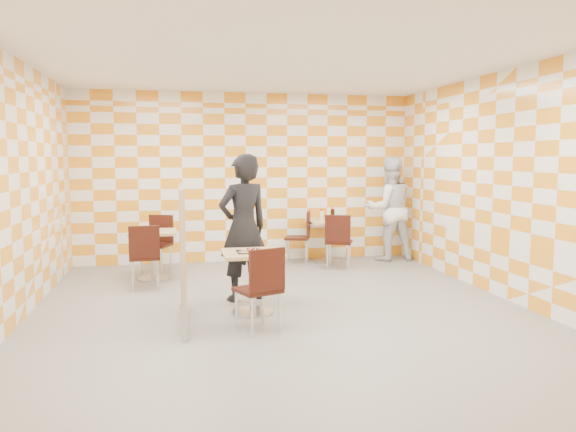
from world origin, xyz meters
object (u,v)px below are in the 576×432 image
Objects in this scene: empty_table at (153,247)px; man_white at (389,209)px; man_dark at (243,228)px; sport_bottle at (322,215)px; soda_bottle at (333,214)px; chair_second_front at (338,237)px; chair_main_front at (262,283)px; partition at (183,254)px; main_table at (253,272)px; second_table at (328,234)px; chair_empty_near at (145,252)px; chair_empty_far at (159,239)px; chair_second_side at (302,233)px.

empty_table is 4.26m from man_white.
sport_bottle is at bearing -147.03° from man_dark.
man_white is 1.25m from sport_bottle.
chair_second_front is at bearing -97.88° from soda_bottle.
chair_main_front is 4.02× the size of soda_bottle.
partition is at bearing 42.10° from man_white.
partition reaches higher than main_table.
partition is 7.75× the size of sport_bottle.
empty_table is 0.81× the size of chair_main_front.
second_table is 0.67m from chair_second_front.
empty_table is 0.81× the size of chair_empty_near.
chair_main_front is at bearing 68.54° from man_dark.
man_dark is 3.03m from soda_bottle.
man_white is at bearing 30.17° from chair_second_front.
main_table is at bearing 89.55° from chair_main_front.
chair_empty_far is at bearing -172.88° from sport_bottle.
soda_bottle is at bearing 2.39° from chair_second_side.
chair_second_side is (-0.46, 0.00, 0.04)m from second_table.
second_table is 0.39× the size of man_dark.
empty_table is at bearing 99.68° from partition.
chair_main_front is (1.23, -2.94, 0.04)m from empty_table.
chair_main_front is at bearing -119.46° from chair_second_front.
chair_empty_near is (-1.32, 1.49, 0.04)m from main_table.
man_dark is at bearing -61.32° from chair_empty_far.
partition is at bearing 147.72° from chair_main_front.
empty_table is 0.48× the size of partition.
sport_bottle is (-1.25, 0.10, -0.10)m from man_white.
chair_empty_far is at bearing -174.70° from soda_bottle.
man_dark is at bearing -51.04° from empty_table.
man_dark is at bearing -32.18° from chair_empty_near.
second_table is 0.81× the size of chair_empty_near.
man_dark is (-0.03, 0.68, 0.45)m from main_table.
soda_bottle is (3.09, 0.87, 0.34)m from empty_table.
chair_empty_near is (-3.08, -1.53, 0.04)m from second_table.
second_table is 0.36m from sport_bottle.
man_white is at bearing 3.60° from chair_empty_far.
chair_empty_near is 0.60× the size of partition.
chair_main_front is 4.26m from soda_bottle.
main_table and second_table have the same top height.
soda_bottle reaches higher than chair_empty_far.
second_table is (1.76, 3.02, 0.00)m from main_table.
empty_table is (-2.99, -0.85, 0.00)m from second_table.
chair_second_side is (-0.46, 0.67, 0.00)m from chair_second_front.
sport_bottle reaches higher than chair_empty_near.
main_table is 3.00m from chair_empty_far.
main_table is 2.50m from empty_table.
chair_empty_far is 3.05m from soda_bottle.
chair_empty_near reaches higher than empty_table.
man_white is at bearing -4.47° from sport_bottle.
chair_second_side reaches higher than main_table.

